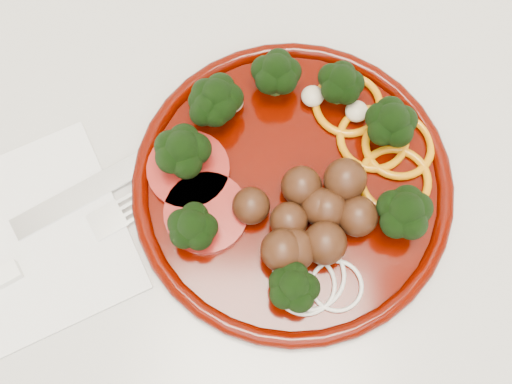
{
  "coord_description": "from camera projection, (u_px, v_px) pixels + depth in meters",
  "views": [
    {
      "loc": [
        -0.05,
        1.55,
        1.41
      ],
      "look_at": [
        -0.06,
        1.72,
        0.92
      ],
      "focal_mm": 45.0,
      "sensor_mm": 36.0,
      "label": 1
    }
  ],
  "objects": [
    {
      "name": "counter",
      "position": [
        295.0,
        305.0,
        0.96
      ],
      "size": [
        2.4,
        0.6,
        0.9
      ],
      "color": "silver",
      "rests_on": "ground"
    },
    {
      "name": "plate",
      "position": [
        291.0,
        179.0,
        0.52
      ],
      "size": [
        0.27,
        0.27,
        0.06
      ],
      "rotation": [
        0.0,
        0.0,
        0.18
      ],
      "color": "#3F0600",
      "rests_on": "counter"
    },
    {
      "name": "napkin",
      "position": [
        24.0,
        242.0,
        0.52
      ],
      "size": [
        0.22,
        0.22,
        0.0
      ],
      "primitive_type": "cube",
      "rotation": [
        0.0,
        0.0,
        0.48
      ],
      "color": "white",
      "rests_on": "counter"
    }
  ]
}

